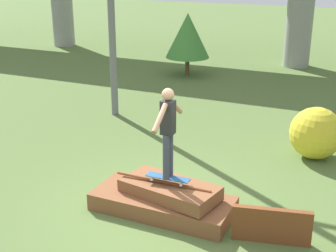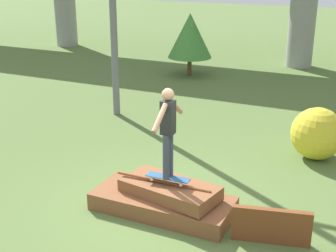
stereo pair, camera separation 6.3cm
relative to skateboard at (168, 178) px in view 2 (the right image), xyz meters
The scene contains 7 objects.
ground_plane 0.71m from the skateboard, behind, with size 80.00×80.00×0.00m, color #567038.
scrap_pile 0.46m from the skateboard, 169.80° to the left, with size 2.58×1.18×0.63m.
scrap_plank_loose 1.97m from the skateboard, ahead, with size 1.27×0.40×0.62m.
skateboard is the anchor object (origin of this frame).
skater 0.97m from the skateboard, ahead, with size 0.23×1.22×1.64m.
tree_behind_left 10.69m from the skateboard, 110.45° to the left, with size 1.71×1.71×2.43m.
bush_yellow_flowering 4.24m from the skateboard, 60.98° to the left, with size 1.21×1.21×1.21m.
Camera 2 is at (3.30, -6.84, 4.42)m, focal length 50.00 mm.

